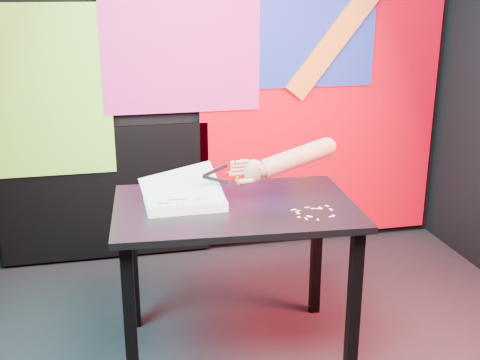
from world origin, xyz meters
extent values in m
cube|color=black|center=(0.00, 1.50, 1.35)|extent=(3.00, 0.01, 2.70)
cube|color=red|center=(0.65, 1.47, 0.85)|extent=(1.60, 0.02, 1.60)
cube|color=#1C32AD|center=(0.55, 1.46, 1.45)|extent=(0.85, 0.02, 0.75)
cube|color=#D22784|center=(-0.25, 1.45, 1.35)|extent=(0.95, 0.02, 0.80)
cube|color=#7DEE32|center=(-1.05, 1.46, 1.10)|extent=(0.75, 0.02, 1.00)
cube|color=orange|center=(0.85, 1.44, 1.55)|extent=(0.91, 0.02, 1.11)
cube|color=black|center=(-0.75, 1.47, 0.45)|extent=(1.30, 0.02, 0.85)
cube|color=black|center=(-0.67, 0.04, 0.36)|extent=(0.05, 0.05, 0.72)
cube|color=black|center=(-0.63, 0.64, 0.36)|extent=(0.05, 0.05, 0.72)
cube|color=black|center=(0.28, -0.02, 0.36)|extent=(0.05, 0.05, 0.72)
cube|color=black|center=(0.32, 0.57, 0.36)|extent=(0.05, 0.05, 0.72)
cube|color=black|center=(-0.18, 0.31, 0.73)|extent=(1.12, 0.79, 0.03)
cube|color=beige|center=(-0.40, 0.35, 0.77)|extent=(0.35, 0.26, 0.04)
cube|color=white|center=(-0.40, 0.35, 0.79)|extent=(0.35, 0.26, 0.00)
cube|color=white|center=(-0.40, 0.35, 0.80)|extent=(0.35, 0.24, 0.11)
cube|color=white|center=(-0.41, 0.36, 0.82)|extent=(0.37, 0.24, 0.18)
cylinder|color=black|center=(-0.55, 0.23, 0.79)|extent=(0.01, 0.01, 0.00)
cylinder|color=black|center=(-0.52, 0.23, 0.79)|extent=(0.01, 0.01, 0.00)
cylinder|color=black|center=(-0.48, 0.23, 0.79)|extent=(0.01, 0.01, 0.00)
cylinder|color=black|center=(-0.45, 0.23, 0.79)|extent=(0.01, 0.01, 0.00)
cylinder|color=black|center=(-0.41, 0.23, 0.79)|extent=(0.01, 0.01, 0.00)
cylinder|color=black|center=(-0.38, 0.23, 0.79)|extent=(0.01, 0.01, 0.00)
cylinder|color=black|center=(-0.34, 0.23, 0.79)|extent=(0.01, 0.01, 0.00)
cylinder|color=black|center=(-0.31, 0.23, 0.79)|extent=(0.01, 0.01, 0.00)
cylinder|color=black|center=(-0.27, 0.23, 0.79)|extent=(0.01, 0.01, 0.00)
cylinder|color=black|center=(-0.24, 0.23, 0.79)|extent=(0.01, 0.01, 0.00)
cylinder|color=black|center=(-0.55, 0.46, 0.79)|extent=(0.01, 0.01, 0.00)
cylinder|color=black|center=(-0.52, 0.46, 0.79)|extent=(0.01, 0.01, 0.00)
cylinder|color=black|center=(-0.48, 0.46, 0.79)|extent=(0.01, 0.01, 0.00)
cylinder|color=black|center=(-0.45, 0.46, 0.79)|extent=(0.01, 0.01, 0.00)
cylinder|color=black|center=(-0.42, 0.46, 0.79)|extent=(0.01, 0.01, 0.00)
cylinder|color=black|center=(-0.38, 0.46, 0.79)|extent=(0.01, 0.01, 0.00)
cylinder|color=black|center=(-0.35, 0.46, 0.79)|extent=(0.01, 0.01, 0.00)
cylinder|color=black|center=(-0.31, 0.46, 0.79)|extent=(0.01, 0.01, 0.00)
cylinder|color=black|center=(-0.28, 0.46, 0.79)|extent=(0.01, 0.01, 0.00)
cylinder|color=black|center=(-0.24, 0.46, 0.79)|extent=(0.01, 0.01, 0.00)
cube|color=black|center=(-0.48, 0.39, 0.79)|extent=(0.06, 0.01, 0.00)
cube|color=black|center=(-0.38, 0.37, 0.79)|extent=(0.05, 0.01, 0.00)
cube|color=black|center=(-0.43, 0.31, 0.79)|extent=(0.08, 0.01, 0.00)
cube|color=black|center=(-0.32, 0.29, 0.79)|extent=(0.04, 0.01, 0.00)
cube|color=black|center=(-0.50, 0.27, 0.79)|extent=(0.05, 0.01, 0.00)
cube|color=#999CA9|center=(-0.26, 0.33, 0.91)|extent=(0.12, 0.02, 0.06)
cube|color=#999CA9|center=(-0.26, 0.33, 0.87)|extent=(0.12, 0.02, 0.06)
cylinder|color=#999CA9|center=(-0.20, 0.34, 0.89)|extent=(0.01, 0.01, 0.01)
cube|color=orange|center=(-0.18, 0.34, 0.88)|extent=(0.05, 0.01, 0.02)
cube|color=orange|center=(-0.18, 0.34, 0.89)|extent=(0.05, 0.01, 0.02)
torus|color=orange|center=(-0.13, 0.35, 0.92)|extent=(0.06, 0.02, 0.06)
torus|color=orange|center=(-0.13, 0.35, 0.86)|extent=(0.06, 0.02, 0.06)
ellipsoid|color=#AB5F53|center=(-0.08, 0.35, 0.89)|extent=(0.11, 0.06, 0.11)
cylinder|color=#AB5F53|center=(-0.13, 0.35, 0.88)|extent=(0.08, 0.03, 0.02)
cylinder|color=#AB5F53|center=(-0.13, 0.35, 0.90)|extent=(0.08, 0.03, 0.02)
cylinder|color=#AB5F53|center=(-0.13, 0.35, 0.92)|extent=(0.07, 0.03, 0.02)
cylinder|color=#AB5F53|center=(-0.13, 0.35, 0.93)|extent=(0.06, 0.03, 0.02)
cylinder|color=#AB5F53|center=(-0.12, 0.34, 0.85)|extent=(0.07, 0.04, 0.03)
cylinder|color=#AB5F53|center=(-0.03, 0.36, 0.89)|extent=(0.07, 0.08, 0.07)
cylinder|color=#AB5F53|center=(0.13, 0.38, 0.93)|extent=(0.35, 0.13, 0.17)
sphere|color=#AB5F53|center=(0.29, 0.40, 0.97)|extent=(0.08, 0.08, 0.08)
cube|color=white|center=(0.07, 0.14, 0.75)|extent=(0.02, 0.01, 0.00)
cube|color=white|center=(0.15, 0.18, 0.75)|extent=(0.02, 0.01, 0.00)
cube|color=white|center=(0.10, 0.09, 0.75)|extent=(0.02, 0.02, 0.00)
cube|color=white|center=(0.06, 0.18, 0.75)|extent=(0.03, 0.01, 0.00)
cube|color=white|center=(0.16, 0.17, 0.75)|extent=(0.02, 0.01, 0.00)
cube|color=white|center=(0.08, 0.07, 0.75)|extent=(0.01, 0.03, 0.00)
cube|color=white|center=(0.12, 0.05, 0.75)|extent=(0.01, 0.02, 0.00)
cube|color=white|center=(0.18, 0.18, 0.75)|extent=(0.01, 0.03, 0.00)
cube|color=white|center=(0.22, 0.20, 0.75)|extent=(0.02, 0.02, 0.00)
cube|color=white|center=(0.07, 0.16, 0.75)|extent=(0.02, 0.02, 0.00)
cube|color=white|center=(0.22, 0.15, 0.75)|extent=(0.01, 0.02, 0.00)
cube|color=white|center=(0.19, 0.07, 0.75)|extent=(0.03, 0.01, 0.00)
cube|color=white|center=(0.13, 0.20, 0.75)|extent=(0.02, 0.01, 0.00)
cube|color=white|center=(0.21, 0.08, 0.75)|extent=(0.01, 0.01, 0.00)
cube|color=white|center=(0.06, 0.09, 0.75)|extent=(0.01, 0.01, 0.00)
camera|label=1|loc=(-0.71, -2.17, 1.68)|focal=45.00mm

